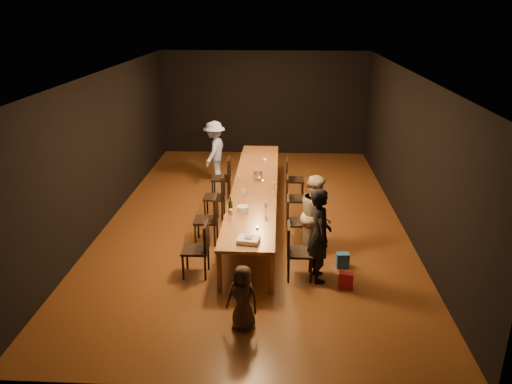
{
  "coord_description": "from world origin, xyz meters",
  "views": [
    {
      "loc": [
        0.5,
        -9.61,
        4.17
      ],
      "look_at": [
        0.08,
        -1.12,
        1.0
      ],
      "focal_mm": 35.0,
      "sensor_mm": 36.0,
      "label": 1
    }
  ],
  "objects_px": {
    "chair_right_3": "(295,179)",
    "champagne_bottle": "(230,204)",
    "table": "(255,186)",
    "chair_right_1": "(298,221)",
    "chair_right_0": "(300,252)",
    "plate_stack": "(243,209)",
    "chair_left_0": "(195,249)",
    "ice_bucket": "(258,175)",
    "man_blue": "(214,151)",
    "birthday_cake": "(248,240)",
    "child": "(243,297)",
    "chair_left_1": "(206,220)",
    "woman_tan": "(316,215)",
    "chair_right_2": "(296,198)",
    "chair_left_2": "(214,196)",
    "woman_birthday": "(320,235)",
    "chair_left_3": "(221,178)"
  },
  "relations": [
    {
      "from": "child",
      "to": "chair_right_1",
      "type": "bearing_deg",
      "value": 92.45
    },
    {
      "from": "chair_right_2",
      "to": "plate_stack",
      "type": "bearing_deg",
      "value": -33.45
    },
    {
      "from": "chair_right_3",
      "to": "man_blue",
      "type": "height_order",
      "value": "man_blue"
    },
    {
      "from": "chair_right_3",
      "to": "birthday_cake",
      "type": "xyz_separation_m",
      "value": [
        -0.81,
        -3.88,
        0.32
      ]
    },
    {
      "from": "plate_stack",
      "to": "champagne_bottle",
      "type": "bearing_deg",
      "value": -171.36
    },
    {
      "from": "man_blue",
      "to": "birthday_cake",
      "type": "bearing_deg",
      "value": 24.98
    },
    {
      "from": "chair_right_2",
      "to": "chair_left_0",
      "type": "xyz_separation_m",
      "value": [
        -1.7,
        -2.4,
        0.0
      ]
    },
    {
      "from": "chair_right_3",
      "to": "champagne_bottle",
      "type": "relative_size",
      "value": 2.79
    },
    {
      "from": "chair_right_1",
      "to": "table",
      "type": "bearing_deg",
      "value": -144.69
    },
    {
      "from": "table",
      "to": "chair_right_3",
      "type": "xyz_separation_m",
      "value": [
        0.85,
        1.2,
        -0.24
      ]
    },
    {
      "from": "chair_right_0",
      "to": "chair_right_1",
      "type": "xyz_separation_m",
      "value": [
        0.0,
        1.2,
        0.0
      ]
    },
    {
      "from": "chair_right_3",
      "to": "chair_left_1",
      "type": "relative_size",
      "value": 1.0
    },
    {
      "from": "chair_right_1",
      "to": "woman_tan",
      "type": "relative_size",
      "value": 0.64
    },
    {
      "from": "chair_right_1",
      "to": "chair_right_2",
      "type": "bearing_deg",
      "value": 180.0
    },
    {
      "from": "chair_right_0",
      "to": "plate_stack",
      "type": "distance_m",
      "value": 1.38
    },
    {
      "from": "plate_stack",
      "to": "champagne_bottle",
      "type": "relative_size",
      "value": 0.63
    },
    {
      "from": "chair_right_2",
      "to": "child",
      "type": "distance_m",
      "value": 3.89
    },
    {
      "from": "chair_left_0",
      "to": "man_blue",
      "type": "height_order",
      "value": "man_blue"
    },
    {
      "from": "plate_stack",
      "to": "birthday_cake",
      "type": "bearing_deg",
      "value": -81.58
    },
    {
      "from": "woman_tan",
      "to": "man_blue",
      "type": "bearing_deg",
      "value": 35.99
    },
    {
      "from": "chair_right_1",
      "to": "chair_left_3",
      "type": "relative_size",
      "value": 1.0
    },
    {
      "from": "woman_birthday",
      "to": "ice_bucket",
      "type": "bearing_deg",
      "value": 14.74
    },
    {
      "from": "chair_left_1",
      "to": "woman_tan",
      "type": "relative_size",
      "value": 0.64
    },
    {
      "from": "chair_left_0",
      "to": "ice_bucket",
      "type": "distance_m",
      "value": 2.88
    },
    {
      "from": "plate_stack",
      "to": "chair_right_0",
      "type": "bearing_deg",
      "value": -42.41
    },
    {
      "from": "chair_right_2",
      "to": "chair_right_1",
      "type": "bearing_deg",
      "value": -0.0
    },
    {
      "from": "chair_right_0",
      "to": "woman_tan",
      "type": "relative_size",
      "value": 0.64
    },
    {
      "from": "table",
      "to": "chair_right_1",
      "type": "relative_size",
      "value": 6.45
    },
    {
      "from": "chair_right_2",
      "to": "chair_left_3",
      "type": "height_order",
      "value": "same"
    },
    {
      "from": "chair_right_0",
      "to": "child",
      "type": "relative_size",
      "value": 0.99
    },
    {
      "from": "chair_right_1",
      "to": "woman_birthday",
      "type": "bearing_deg",
      "value": 13.76
    },
    {
      "from": "chair_right_0",
      "to": "chair_left_0",
      "type": "distance_m",
      "value": 1.7
    },
    {
      "from": "man_blue",
      "to": "plate_stack",
      "type": "xyz_separation_m",
      "value": [
        1.01,
        -3.92,
        0.05
      ]
    },
    {
      "from": "chair_left_3",
      "to": "champagne_bottle",
      "type": "distance_m",
      "value": 2.81
    },
    {
      "from": "child",
      "to": "ice_bucket",
      "type": "xyz_separation_m",
      "value": [
        0.02,
        4.1,
        0.38
      ]
    },
    {
      "from": "chair_left_3",
      "to": "birthday_cake",
      "type": "bearing_deg",
      "value": -167.13
    },
    {
      "from": "chair_left_2",
      "to": "ice_bucket",
      "type": "xyz_separation_m",
      "value": [
        0.9,
        0.31,
        0.39
      ]
    },
    {
      "from": "birthday_cake",
      "to": "ice_bucket",
      "type": "relative_size",
      "value": 1.81
    },
    {
      "from": "child",
      "to": "table",
      "type": "bearing_deg",
      "value": 110.42
    },
    {
      "from": "chair_right_1",
      "to": "birthday_cake",
      "type": "bearing_deg",
      "value": -28.75
    },
    {
      "from": "chair_right_2",
      "to": "woman_birthday",
      "type": "bearing_deg",
      "value": 7.05
    },
    {
      "from": "woman_birthday",
      "to": "woman_tan",
      "type": "relative_size",
      "value": 1.07
    },
    {
      "from": "chair_left_2",
      "to": "birthday_cake",
      "type": "xyz_separation_m",
      "value": [
        0.89,
        -2.68,
        0.32
      ]
    },
    {
      "from": "chair_left_1",
      "to": "man_blue",
      "type": "distance_m",
      "value": 3.65
    },
    {
      "from": "chair_right_2",
      "to": "ice_bucket",
      "type": "relative_size",
      "value": 4.57
    },
    {
      "from": "chair_right_2",
      "to": "ice_bucket",
      "type": "xyz_separation_m",
      "value": [
        -0.8,
        0.31,
        0.39
      ]
    },
    {
      "from": "birthday_cake",
      "to": "champagne_bottle",
      "type": "bearing_deg",
      "value": 117.83
    },
    {
      "from": "chair_left_3",
      "to": "woman_birthday",
      "type": "xyz_separation_m",
      "value": [
        2.0,
        -3.63,
        0.32
      ]
    },
    {
      "from": "chair_right_0",
      "to": "child",
      "type": "xyz_separation_m",
      "value": [
        -0.82,
        -1.4,
        0.0
      ]
    },
    {
      "from": "woman_tan",
      "to": "plate_stack",
      "type": "distance_m",
      "value": 1.29
    }
  ]
}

